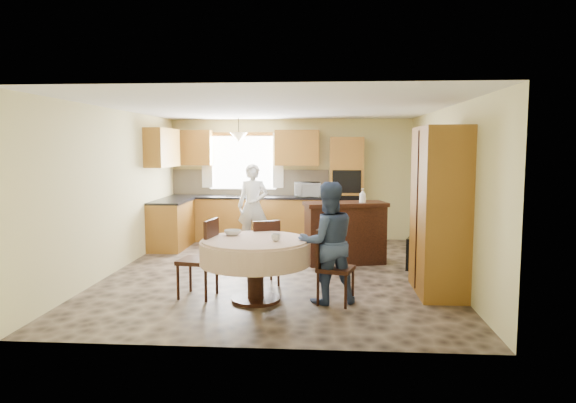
% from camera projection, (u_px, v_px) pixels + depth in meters
% --- Properties ---
extents(floor, '(5.00, 6.00, 0.01)m').
position_uv_depth(floor, '(277.00, 272.00, 7.89)').
color(floor, '#715E4F').
rests_on(floor, ground).
extents(ceiling, '(5.00, 6.00, 0.01)m').
position_uv_depth(ceiling, '(277.00, 108.00, 7.63)').
color(ceiling, white).
rests_on(ceiling, wall_back).
extents(wall_back, '(5.00, 0.02, 2.50)m').
position_uv_depth(wall_back, '(290.00, 179.00, 10.74)').
color(wall_back, beige).
rests_on(wall_back, floor).
extents(wall_front, '(5.00, 0.02, 2.50)m').
position_uv_depth(wall_front, '(247.00, 219.00, 4.79)').
color(wall_front, beige).
rests_on(wall_front, floor).
extents(wall_left, '(0.02, 6.00, 2.50)m').
position_uv_depth(wall_left, '(116.00, 191.00, 7.94)').
color(wall_left, beige).
rests_on(wall_left, floor).
extents(wall_right, '(0.02, 6.00, 2.50)m').
position_uv_depth(wall_right, '(445.00, 193.00, 7.58)').
color(wall_right, beige).
rests_on(wall_right, floor).
extents(window, '(1.40, 0.03, 1.10)m').
position_uv_depth(window, '(243.00, 163.00, 10.75)').
color(window, white).
rests_on(window, wall_back).
extents(curtain_left, '(0.22, 0.02, 1.15)m').
position_uv_depth(curtain_left, '(207.00, 160.00, 10.75)').
color(curtain_left, white).
rests_on(curtain_left, wall_back).
extents(curtain_right, '(0.22, 0.02, 1.15)m').
position_uv_depth(curtain_right, '(278.00, 160.00, 10.64)').
color(curtain_right, white).
rests_on(curtain_right, wall_back).
extents(base_cab_back, '(3.30, 0.60, 0.88)m').
position_uv_depth(base_cab_back, '(248.00, 219.00, 10.59)').
color(base_cab_back, '#AC732D').
rests_on(base_cab_back, floor).
extents(counter_back, '(3.30, 0.64, 0.04)m').
position_uv_depth(counter_back, '(248.00, 197.00, 10.54)').
color(counter_back, black).
rests_on(counter_back, base_cab_back).
extents(base_cab_left, '(0.60, 1.20, 0.88)m').
position_uv_depth(base_cab_left, '(171.00, 225.00, 9.79)').
color(base_cab_left, '#AC732D').
rests_on(base_cab_left, floor).
extents(counter_left, '(0.64, 1.20, 0.04)m').
position_uv_depth(counter_left, '(171.00, 201.00, 9.74)').
color(counter_left, black).
rests_on(counter_left, base_cab_left).
extents(backsplash, '(3.30, 0.02, 0.55)m').
position_uv_depth(backsplash, '(250.00, 183.00, 10.80)').
color(backsplash, tan).
rests_on(backsplash, wall_back).
extents(wall_cab_left, '(0.85, 0.33, 0.72)m').
position_uv_depth(wall_cab_left, '(192.00, 148.00, 10.65)').
color(wall_cab_left, '#B7832D').
rests_on(wall_cab_left, wall_back).
extents(wall_cab_right, '(0.90, 0.33, 0.72)m').
position_uv_depth(wall_cab_right, '(297.00, 148.00, 10.49)').
color(wall_cab_right, '#B7832D').
rests_on(wall_cab_right, wall_back).
extents(wall_cab_side, '(0.33, 1.20, 0.72)m').
position_uv_depth(wall_cab_side, '(162.00, 148.00, 9.65)').
color(wall_cab_side, '#B7832D').
rests_on(wall_cab_side, wall_left).
extents(oven_tower, '(0.66, 0.62, 2.12)m').
position_uv_depth(oven_tower, '(346.00, 190.00, 10.37)').
color(oven_tower, '#AC732D').
rests_on(oven_tower, floor).
extents(oven_upper, '(0.56, 0.01, 0.45)m').
position_uv_depth(oven_upper, '(347.00, 182.00, 10.03)').
color(oven_upper, black).
rests_on(oven_upper, oven_tower).
extents(oven_lower, '(0.56, 0.01, 0.45)m').
position_uv_depth(oven_lower, '(346.00, 207.00, 10.09)').
color(oven_lower, black).
rests_on(oven_lower, oven_tower).
extents(pendant, '(0.36, 0.36, 0.18)m').
position_uv_depth(pendant, '(239.00, 137.00, 10.22)').
color(pendant, beige).
rests_on(pendant, ceiling).
extents(sideboard, '(1.43, 0.86, 0.96)m').
position_uv_depth(sideboard, '(345.00, 235.00, 8.48)').
color(sideboard, '#32170D').
rests_on(sideboard, floor).
extents(space_heater, '(0.43, 0.36, 0.51)m').
position_uv_depth(space_heater, '(419.00, 254.00, 8.00)').
color(space_heater, black).
rests_on(space_heater, floor).
extents(cupboard, '(0.57, 1.14, 2.18)m').
position_uv_depth(cupboard, '(440.00, 211.00, 6.68)').
color(cupboard, '#AC732D').
rests_on(cupboard, floor).
extents(dining_table, '(1.38, 1.38, 0.78)m').
position_uv_depth(dining_table, '(255.00, 253.00, 6.36)').
color(dining_table, '#32170D').
rests_on(dining_table, floor).
extents(chair_left, '(0.50, 0.50, 1.01)m').
position_uv_depth(chair_left, '(203.00, 254.00, 6.54)').
color(chair_left, '#32170D').
rests_on(chair_left, floor).
extents(chair_back, '(0.53, 0.53, 0.92)m').
position_uv_depth(chair_back, '(265.00, 249.00, 7.10)').
color(chair_back, '#32170D').
rests_on(chair_back, floor).
extents(chair_right, '(0.50, 0.50, 0.93)m').
position_uv_depth(chair_right, '(330.00, 262.00, 6.30)').
color(chair_right, '#32170D').
rests_on(chair_right, floor).
extents(framed_picture, '(0.06, 0.65, 0.53)m').
position_uv_depth(framed_picture, '(437.00, 170.00, 7.95)').
color(framed_picture, '#EABA45').
rests_on(framed_picture, wall_right).
extents(microwave, '(0.56, 0.40, 0.29)m').
position_uv_depth(microwave, '(307.00, 190.00, 10.38)').
color(microwave, silver).
rests_on(microwave, counter_back).
extents(person_sink, '(0.62, 0.44, 1.61)m').
position_uv_depth(person_sink, '(253.00, 206.00, 9.74)').
color(person_sink, silver).
rests_on(person_sink, floor).
extents(person_dining, '(0.86, 0.75, 1.50)m').
position_uv_depth(person_dining, '(328.00, 243.00, 6.30)').
color(person_dining, '#354774').
rests_on(person_dining, floor).
extents(bowl_sideboard, '(0.31, 0.31, 0.06)m').
position_uv_depth(bowl_sideboard, '(330.00, 204.00, 8.45)').
color(bowl_sideboard, '#B2B2B2').
rests_on(bowl_sideboard, sideboard).
extents(bottle_sideboard, '(0.15, 0.15, 0.29)m').
position_uv_depth(bottle_sideboard, '(363.00, 197.00, 8.40)').
color(bottle_sideboard, silver).
rests_on(bottle_sideboard, sideboard).
extents(cup_table, '(0.13, 0.13, 0.09)m').
position_uv_depth(cup_table, '(276.00, 237.00, 6.20)').
color(cup_table, '#B2B2B2').
rests_on(cup_table, dining_table).
extents(bowl_table, '(0.28, 0.28, 0.07)m').
position_uv_depth(bowl_table, '(233.00, 233.00, 6.62)').
color(bowl_table, '#B2B2B2').
rests_on(bowl_table, dining_table).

